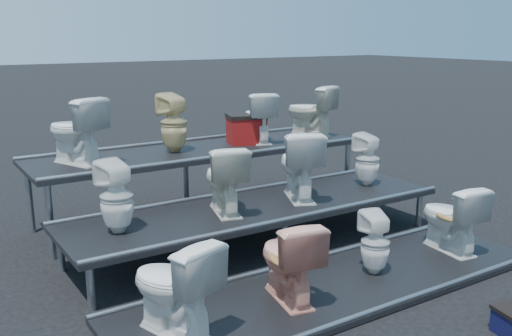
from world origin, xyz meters
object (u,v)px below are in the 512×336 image
toilet_1 (288,259)px  red_crate (246,131)px  toilet_7 (367,159)px  toilet_4 (117,197)px  toilet_10 (258,117)px  toilet_9 (174,123)px  toilet_8 (75,131)px  toilet_5 (224,179)px  toilet_6 (299,164)px  toilet_11 (310,111)px  toilet_0 (173,286)px  toilet_3 (451,217)px  toilet_2 (375,243)px

toilet_1 → red_crate: bearing=-103.4°
toilet_7 → toilet_4: bearing=-9.3°
toilet_4 → toilet_10: bearing=-163.5°
toilet_9 → toilet_8: bearing=-12.0°
toilet_5 → toilet_8: size_ratio=0.96×
toilet_6 → toilet_11: size_ratio=1.11×
toilet_5 → toilet_10: bearing=-117.8°
toilet_0 → toilet_3: 3.11m
toilet_7 → red_crate: red_crate is taller
toilet_1 → toilet_0: bearing=11.5°
toilet_2 → toilet_3: (1.06, 0.00, 0.06)m
toilet_0 → toilet_7: size_ratio=1.20×
toilet_11 → toilet_8: bearing=-20.2°
toilet_9 → toilet_5: bearing=75.8°
toilet_1 → toilet_8: bearing=-57.8°
toilet_2 → red_crate: bearing=-80.3°
toilet_11 → toilet_4: bearing=1.6°
toilet_11 → red_crate: toilet_11 is taller
toilet_3 → toilet_4: (-3.06, 1.30, 0.38)m
toilet_8 → toilet_9: 1.17m
toilet_10 → toilet_5: bearing=62.8°
toilet_2 → toilet_11: (1.25, 2.60, 0.85)m
toilet_0 → toilet_5: 1.80m
toilet_7 → toilet_6: bearing=-9.3°
toilet_9 → toilet_1: bearing=74.0°
toilet_2 → toilet_10: toilet_10 is taller
toilet_5 → toilet_4: bearing=16.3°
toilet_2 → toilet_1: bearing=14.3°
toilet_7 → red_crate: (-0.90, 1.32, 0.25)m
toilet_9 → toilet_11: (2.07, 0.00, -0.00)m
toilet_4 → toilet_7: (3.12, 0.00, -0.02)m
toilet_8 → red_crate: toilet_8 is taller
toilet_6 → toilet_10: bearing=-78.7°
red_crate → toilet_5: bearing=-112.5°
toilet_1 → toilet_11: bearing=-119.4°
toilet_4 → toilet_10: size_ratio=1.04×
toilet_7 → toilet_3: bearing=78.3°
toilet_0 → red_crate: red_crate is taller
toilet_8 → red_crate: bearing=158.1°
toilet_4 → red_crate: red_crate is taller
toilet_1 → toilet_4: bearing=-40.8°
toilet_3 → toilet_6: size_ratio=0.92×
toilet_1 → toilet_11: size_ratio=1.03×
toilet_3 → red_crate: (-0.85, 2.62, 0.61)m
toilet_7 → toilet_8: toilet_8 is taller
toilet_6 → toilet_11: (1.17, 1.30, 0.36)m
toilet_7 → red_crate: size_ratio=1.39×
toilet_7 → toilet_10: toilet_10 is taller
toilet_0 → red_crate: bearing=-147.6°
toilet_7 → toilet_11: (0.14, 1.30, 0.43)m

